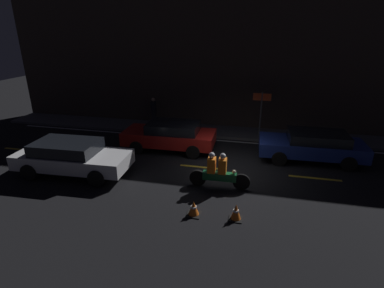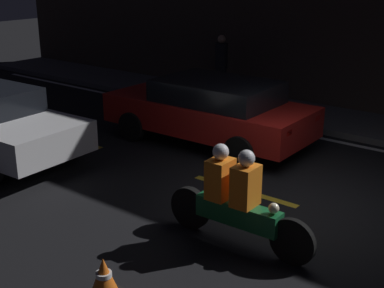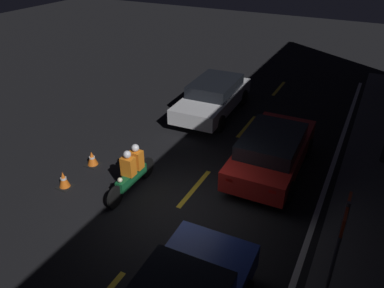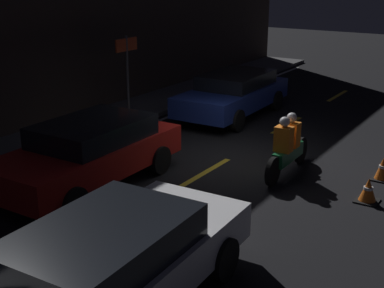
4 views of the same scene
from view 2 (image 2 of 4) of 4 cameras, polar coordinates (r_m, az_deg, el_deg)
ground_plane at (r=8.59m, az=11.22°, el=-6.61°), size 56.00×56.00×0.00m
lane_dash_b at (r=11.88m, az=-12.97°, el=0.54°), size 2.00×0.14×0.01m
lane_dash_c at (r=9.03m, az=5.57°, el=-4.99°), size 2.00×0.14×0.01m
lane_solid_kerb at (r=11.54m, az=19.07°, el=-0.57°), size 25.20×0.14×0.01m
taxi_red at (r=11.13m, az=1.97°, el=3.74°), size 4.40×2.02×1.36m
motorcycle at (r=7.15m, az=4.58°, el=-5.95°), size 2.24×0.37×1.38m
traffic_cone_near at (r=6.33m, az=-9.37°, el=-13.91°), size 0.44×0.44×0.49m
pedestrian at (r=14.71m, az=3.14°, el=8.40°), size 0.34×0.34×1.65m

